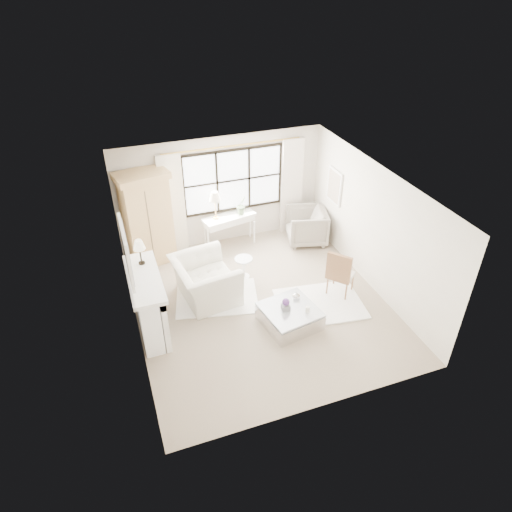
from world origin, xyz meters
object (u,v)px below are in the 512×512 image
at_px(armoire, 147,218).
at_px(console_table, 230,230).
at_px(club_armchair, 205,280).
at_px(coffee_table, 290,316).

xyz_separation_m(armoire, console_table, (1.94, 0.08, -0.74)).
height_order(armoire, club_armchair, armoire).
xyz_separation_m(console_table, coffee_table, (0.23, -3.23, -0.22)).
bearing_deg(club_armchair, armoire, 17.99).
height_order(armoire, coffee_table, armoire).
xyz_separation_m(console_table, club_armchair, (-1.10, -1.86, 0.04)).
relative_size(console_table, club_armchair, 1.00).
bearing_deg(armoire, club_armchair, -77.50).
height_order(console_table, club_armchair, club_armchair).
bearing_deg(club_armchair, console_table, -37.65).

